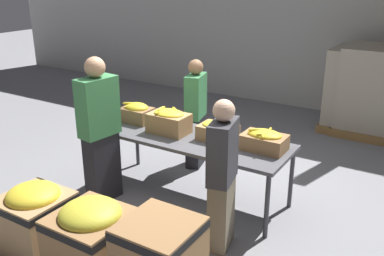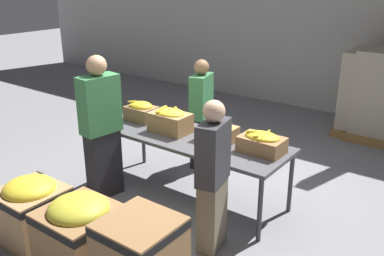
% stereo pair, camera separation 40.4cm
% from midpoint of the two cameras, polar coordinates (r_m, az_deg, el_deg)
% --- Properties ---
extents(ground_plane, '(30.00, 30.00, 0.00)m').
position_cam_midpoint_polar(ground_plane, '(5.32, -2.28, -8.94)').
color(ground_plane, gray).
extents(wall_back, '(16.00, 0.08, 4.00)m').
position_cam_midpoint_polar(wall_back, '(8.56, 14.32, 15.63)').
color(wall_back, '#B7B7B2').
rests_on(wall_back, ground_plane).
extents(sorting_table, '(2.35, 0.84, 0.77)m').
position_cam_midpoint_polar(sorting_table, '(5.01, -2.39, -1.77)').
color(sorting_table, '#4C4C51').
rests_on(sorting_table, ground_plane).
extents(banana_box_0, '(0.39, 0.28, 0.26)m').
position_cam_midpoint_polar(banana_box_0, '(5.53, -9.44, 2.03)').
color(banana_box_0, olive).
rests_on(banana_box_0, sorting_table).
extents(banana_box_1, '(0.48, 0.33, 0.31)m').
position_cam_midpoint_polar(banana_box_1, '(5.09, -5.38, 0.90)').
color(banana_box_1, '#A37A4C').
rests_on(banana_box_1, sorting_table).
extents(banana_box_2, '(0.42, 0.31, 0.25)m').
position_cam_midpoint_polar(banana_box_2, '(4.87, 1.12, -0.36)').
color(banana_box_2, '#A37A4C').
rests_on(banana_box_2, sorting_table).
extents(banana_box_3, '(0.47, 0.33, 0.24)m').
position_cam_midpoint_polar(banana_box_3, '(4.63, 7.15, -1.63)').
color(banana_box_3, olive).
rests_on(banana_box_3, sorting_table).
extents(volunteer_0, '(0.29, 0.44, 1.51)m').
position_cam_midpoint_polar(volunteer_0, '(5.83, -1.50, 1.77)').
color(volunteer_0, black).
rests_on(volunteer_0, ground_plane).
extents(volunteer_1, '(0.29, 0.49, 1.72)m').
position_cam_midpoint_polar(volunteer_1, '(5.06, -14.44, -0.52)').
color(volunteer_1, black).
rests_on(volunteer_1, ground_plane).
extents(volunteer_2, '(0.28, 0.44, 1.52)m').
position_cam_midpoint_polar(volunteer_2, '(4.06, 1.18, -6.63)').
color(volunteer_2, '#6B604C').
rests_on(volunteer_2, ground_plane).
extents(donation_bin_0, '(0.61, 0.61, 0.68)m').
position_cam_midpoint_polar(donation_bin_0, '(4.57, -22.54, -10.74)').
color(donation_bin_0, tan).
rests_on(donation_bin_0, ground_plane).
extents(donation_bin_1, '(0.65, 0.65, 0.72)m').
position_cam_midpoint_polar(donation_bin_1, '(4.04, -16.06, -13.82)').
color(donation_bin_1, olive).
rests_on(donation_bin_1, ground_plane).
extents(pallet_stack_0, '(1.06, 1.06, 1.40)m').
position_cam_midpoint_polar(pallet_stack_0, '(7.71, 20.05, 4.67)').
color(pallet_stack_0, olive).
rests_on(pallet_stack_0, ground_plane).
extents(pallet_stack_1, '(1.14, 1.14, 1.46)m').
position_cam_midpoint_polar(pallet_stack_1, '(7.64, 21.94, 4.51)').
color(pallet_stack_1, olive).
rests_on(pallet_stack_1, ground_plane).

